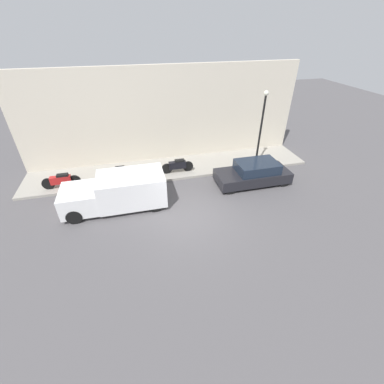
# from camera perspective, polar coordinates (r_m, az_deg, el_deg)

# --- Properties ---
(ground_plane) EXTENTS (60.00, 60.00, 0.00)m
(ground_plane) POSITION_cam_1_polar(r_m,az_deg,el_deg) (12.49, -0.54, -5.64)
(ground_plane) COLOR #514F51
(sidewalk) EXTENTS (2.88, 17.48, 0.15)m
(sidewalk) POSITION_cam_1_polar(r_m,az_deg,el_deg) (16.55, -4.62, 5.29)
(sidewalk) COLOR gray
(sidewalk) RESTS_ON ground_plane
(building_facade) EXTENTS (0.30, 17.48, 5.91)m
(building_facade) POSITION_cam_1_polar(r_m,az_deg,el_deg) (16.89, -6.07, 16.44)
(building_facade) COLOR beige
(building_facade) RESTS_ON ground_plane
(parked_car) EXTENTS (1.79, 4.21, 1.32)m
(parked_car) POSITION_cam_1_polar(r_m,az_deg,el_deg) (15.21, 13.52, 4.08)
(parked_car) COLOR black
(parked_car) RESTS_ON ground_plane
(delivery_van) EXTENTS (1.99, 4.99, 1.72)m
(delivery_van) POSITION_cam_1_polar(r_m,az_deg,el_deg) (13.24, -16.45, 0.11)
(delivery_van) COLOR white
(delivery_van) RESTS_ON ground_plane
(motorcycle_red) EXTENTS (0.30, 2.03, 0.82)m
(motorcycle_red) POSITION_cam_1_polar(r_m,az_deg,el_deg) (15.90, -27.07, 2.33)
(motorcycle_red) COLOR #B21E1E
(motorcycle_red) RESTS_ON sidewalk
(motorcycle_black) EXTENTS (0.30, 1.96, 0.83)m
(motorcycle_black) POSITION_cam_1_polar(r_m,az_deg,el_deg) (15.72, -3.22, 5.90)
(motorcycle_black) COLOR black
(motorcycle_black) RESTS_ON sidewalk
(scooter_silver) EXTENTS (0.30, 1.80, 0.80)m
(scooter_silver) POSITION_cam_1_polar(r_m,az_deg,el_deg) (15.55, -15.98, 4.13)
(scooter_silver) COLOR #B7B7BF
(scooter_silver) RESTS_ON sidewalk
(streetlamp) EXTENTS (0.29, 0.29, 4.62)m
(streetlamp) POSITION_cam_1_polar(r_m,az_deg,el_deg) (16.12, 15.23, 14.65)
(streetlamp) COLOR black
(streetlamp) RESTS_ON sidewalk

